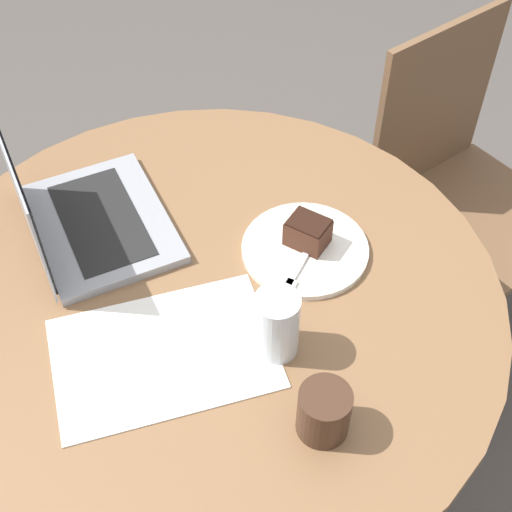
{
  "coord_description": "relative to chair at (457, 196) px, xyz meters",
  "views": [
    {
      "loc": [
        -0.34,
        -0.71,
        1.72
      ],
      "look_at": [
        0.1,
        -0.01,
        0.79
      ],
      "focal_mm": 50.0,
      "sensor_mm": 36.0,
      "label": 1
    }
  ],
  "objects": [
    {
      "name": "chair",
      "position": [
        0.0,
        0.0,
        0.0
      ],
      "size": [
        0.46,
        0.46,
        0.89
      ],
      "rotation": [
        0.0,
        0.0,
        3.24
      ],
      "color": "brown",
      "rests_on": "ground_plane"
    },
    {
      "name": "fork",
      "position": [
        -0.63,
        -0.19,
        0.3
      ],
      "size": [
        0.15,
        0.11,
        0.0
      ],
      "rotation": [
        0.0,
        0.0,
        3.72
      ],
      "color": "silver",
      "rests_on": "plate"
    },
    {
      "name": "coffee_glass",
      "position": [
        -0.78,
        -0.47,
        0.33
      ],
      "size": [
        0.08,
        0.08,
        0.09
      ],
      "color": "#3D2619",
      "rests_on": "dining_table"
    },
    {
      "name": "laptop",
      "position": [
        -0.92,
        0.1,
        0.33
      ],
      "size": [
        0.28,
        0.34,
        0.23
      ],
      "rotation": [
        0.0,
        0.0,
        4.6
      ],
      "color": "gray",
      "rests_on": "dining_table"
    },
    {
      "name": "dining_table",
      "position": [
        -0.8,
        -0.15,
        0.15
      ],
      "size": [
        1.05,
        1.05,
        0.75
      ],
      "color": "brown",
      "rests_on": "ground_plane"
    },
    {
      "name": "water_glass",
      "position": [
        -0.76,
        -0.31,
        0.35
      ],
      "size": [
        0.07,
        0.07,
        0.12
      ],
      "color": "silver",
      "rests_on": "dining_table"
    },
    {
      "name": "ground_plane",
      "position": [
        -0.8,
        -0.15,
        -0.46
      ],
      "size": [
        12.0,
        12.0,
        0.0
      ],
      "primitive_type": "plane",
      "color": "#4C4742"
    },
    {
      "name": "cake_slice",
      "position": [
        -0.59,
        -0.15,
        0.33
      ],
      "size": [
        0.08,
        0.09,
        0.05
      ],
      "rotation": [
        0.0,
        0.0,
        5.18
      ],
      "color": "#472619",
      "rests_on": "plate"
    },
    {
      "name": "paper_document",
      "position": [
        -0.92,
        -0.22,
        0.29
      ],
      "size": [
        0.41,
        0.33,
        0.0
      ],
      "rotation": [
        0.0,
        0.0,
        -0.26
      ],
      "color": "white",
      "rests_on": "dining_table"
    },
    {
      "name": "plate",
      "position": [
        -0.6,
        -0.16,
        0.3
      ],
      "size": [
        0.23,
        0.23,
        0.01
      ],
      "color": "silver",
      "rests_on": "dining_table"
    }
  ]
}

